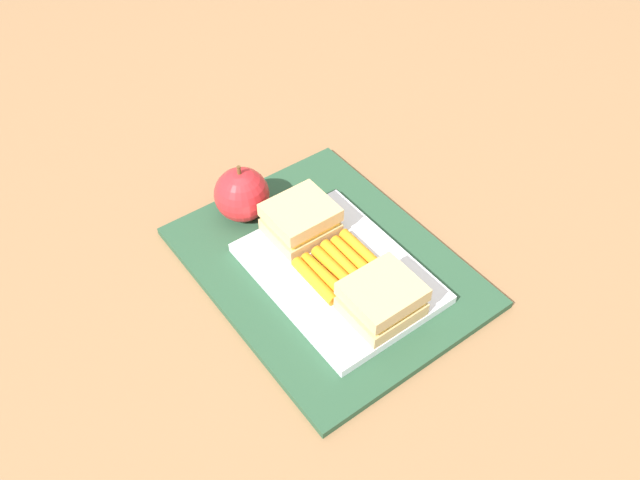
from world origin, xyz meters
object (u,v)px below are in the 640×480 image
food_tray (338,273)px  carrot_sticks_bundle (339,266)px  apple (242,195)px  sandwich_half_right (301,220)px  sandwich_half_left (382,299)px

food_tray → carrot_sticks_bundle: size_ratio=2.59×
carrot_sticks_bundle → apple: size_ratio=1.07×
carrot_sticks_bundle → sandwich_half_right: bearing=-0.0°
sandwich_half_left → sandwich_half_right: 0.16m
sandwich_half_right → apple: bearing=23.3°
food_tray → sandwich_half_left: (-0.08, 0.00, 0.03)m
carrot_sticks_bundle → food_tray: bearing=-179.5°
food_tray → carrot_sticks_bundle: bearing=0.5°
carrot_sticks_bundle → apple: (0.16, 0.03, 0.02)m
carrot_sticks_bundle → sandwich_half_left: bearing=-180.0°
food_tray → apple: 0.17m
food_tray → sandwich_half_left: size_ratio=2.88×
sandwich_half_right → sandwich_half_left: bearing=180.0°
food_tray → sandwich_half_left: bearing=180.0°
food_tray → apple: bearing=12.4°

